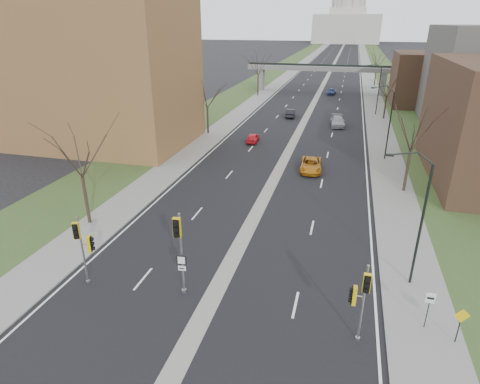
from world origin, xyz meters
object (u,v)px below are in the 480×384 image
at_px(signal_pole_left, 83,242).
at_px(signal_pole_median, 179,241).
at_px(car_left_near, 253,138).
at_px(car_right_mid, 338,121).
at_px(car_left_far, 291,113).
at_px(car_right_near, 311,165).
at_px(car_right_far, 332,91).
at_px(warning_sign, 461,321).
at_px(signal_pole_right, 361,294).
at_px(speed_limit_sign, 429,304).

distance_m(signal_pole_left, signal_pole_median, 6.21).
xyz_separation_m(car_left_near, car_right_mid, (10.98, 12.53, 0.14)).
distance_m(car_left_far, car_right_near, 27.41).
height_order(car_left_far, car_right_near, car_right_near).
relative_size(car_left_far, car_right_far, 1.06).
bearing_deg(car_right_mid, signal_pole_left, -111.59).
height_order(signal_pole_median, car_left_far, signal_pole_median).
bearing_deg(warning_sign, car_left_far, 96.02).
height_order(signal_pole_median, car_right_far, signal_pole_median).
distance_m(car_right_mid, car_right_far, 30.54).
height_order(signal_pole_right, warning_sign, signal_pole_right).
bearing_deg(car_right_near, warning_sign, -71.92).
bearing_deg(car_right_near, signal_pole_right, -83.26).
height_order(signal_pole_right, speed_limit_sign, signal_pole_right).
height_order(car_left_near, car_right_mid, car_right_mid).
bearing_deg(signal_pole_median, signal_pole_right, -13.50).
bearing_deg(signal_pole_right, warning_sign, 13.35).
bearing_deg(car_left_near, warning_sign, 115.60).
bearing_deg(warning_sign, car_right_far, 86.29).
xyz_separation_m(signal_pole_median, car_left_far, (-0.88, 51.24, -3.11)).
distance_m(car_left_far, car_right_far, 26.48).
bearing_deg(signal_pole_left, car_right_mid, 53.90).
xyz_separation_m(speed_limit_sign, car_right_far, (-9.16, 76.41, -1.00)).
distance_m(signal_pole_left, signal_pole_right, 16.40).
bearing_deg(signal_pole_left, car_right_near, 45.21).
relative_size(signal_pole_right, car_right_far, 1.17).
distance_m(warning_sign, car_right_near, 26.57).
bearing_deg(car_right_near, car_left_near, 129.03).
height_order(signal_pole_right, car_left_near, signal_pole_right).
relative_size(warning_sign, car_right_far, 0.54).
relative_size(signal_pole_median, car_right_mid, 1.04).
distance_m(car_left_near, car_left_far, 17.30).
xyz_separation_m(signal_pole_right, car_right_near, (-4.88, 25.82, -2.35)).
bearing_deg(car_right_far, car_left_far, -95.37).
distance_m(car_left_near, car_right_mid, 16.66).
bearing_deg(car_left_near, car_left_far, -102.49).
height_order(signal_pole_left, signal_pole_right, signal_pole_left).
bearing_deg(car_right_near, car_right_mid, 80.84).
height_order(signal_pole_left, signal_pole_median, signal_pole_median).
relative_size(speed_limit_sign, car_left_far, 0.54).
height_order(signal_pole_left, speed_limit_sign, signal_pole_left).
height_order(speed_limit_sign, car_right_mid, speed_limit_sign).
relative_size(signal_pole_right, car_left_near, 1.27).
distance_m(signal_pole_left, car_right_mid, 49.14).
bearing_deg(warning_sign, car_left_near, 107.46).
xyz_separation_m(signal_pole_left, car_left_near, (2.53, 34.66, -2.53)).
xyz_separation_m(speed_limit_sign, car_right_near, (-8.57, 23.84, -0.97)).
bearing_deg(car_left_far, car_right_near, 98.67).
xyz_separation_m(signal_pole_left, warning_sign, (21.47, 0.43, -1.65)).
bearing_deg(signal_pole_right, car_left_near, 111.35).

